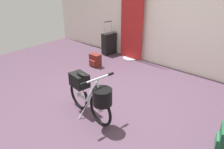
# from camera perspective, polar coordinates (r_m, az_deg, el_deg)

# --- Properties ---
(ground_plane) EXTENTS (7.46, 7.46, 0.00)m
(ground_plane) POSITION_cam_1_polar(r_m,az_deg,el_deg) (3.41, -2.07, -10.01)
(ground_plane) COLOR #473342
(floor_banner_stand) EXTENTS (0.60, 0.36, 1.76)m
(floor_banner_stand) POSITION_cam_1_polar(r_m,az_deg,el_deg) (5.25, 5.03, 12.24)
(floor_banner_stand) COLOR #B7B7BC
(floor_banner_stand) RESTS_ON ground_plane
(folding_bike_foreground) EXTENTS (1.00, 0.53, 0.72)m
(folding_bike_foreground) POSITION_cam_1_polar(r_m,az_deg,el_deg) (3.15, -5.57, -4.98)
(folding_bike_foreground) COLOR black
(folding_bike_foreground) RESTS_ON ground_plane
(rolling_suitcase) EXTENTS (0.24, 0.38, 0.83)m
(rolling_suitcase) POSITION_cam_1_polar(r_m,az_deg,el_deg) (5.68, -0.76, 8.04)
(rolling_suitcase) COLOR black
(rolling_suitcase) RESTS_ON ground_plane
(handbag_on_floor) EXTENTS (0.25, 0.20, 0.28)m
(handbag_on_floor) POSITION_cam_1_polar(r_m,az_deg,el_deg) (4.98, -4.35, 3.66)
(handbag_on_floor) COLOR maroon
(handbag_on_floor) RESTS_ON ground_plane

